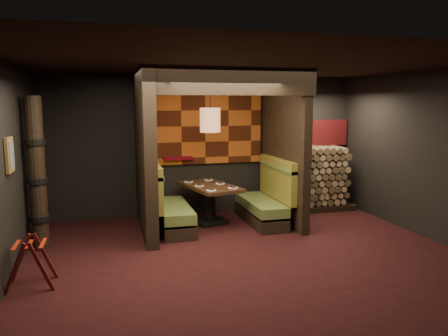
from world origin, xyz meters
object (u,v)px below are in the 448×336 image
booth_bench_left (168,208)px  booth_bench_right (266,202)px  dining_table (210,197)px  firewood_stack (314,179)px  pendant_lamp (210,120)px  luggage_rack (31,261)px  totem_column (37,175)px

booth_bench_left → booth_bench_right: size_ratio=1.00×
dining_table → firewood_stack: firewood_stack is taller
booth_bench_right → pendant_lamp: pendant_lamp is taller
pendant_lamp → firewood_stack: bearing=12.2°
pendant_lamp → firewood_stack: 2.79m
firewood_stack → pendant_lamp: bearing=-167.8°
luggage_rack → pendant_lamp: bearing=37.9°
dining_table → firewood_stack: size_ratio=0.90×
booth_bench_left → pendant_lamp: size_ratio=1.46×
totem_column → booth_bench_right: bearing=7.9°
dining_table → luggage_rack: bearing=-141.5°
pendant_lamp → luggage_rack: bearing=-142.1°
booth_bench_left → luggage_rack: 2.86m
booth_bench_right → totem_column: 4.10m
pendant_lamp → firewood_stack: size_ratio=0.63×
booth_bench_left → dining_table: size_ratio=1.03×
booth_bench_left → luggage_rack: booth_bench_left is taller
booth_bench_right → luggage_rack: size_ratio=2.38×
booth_bench_right → booth_bench_left: bearing=180.0°
booth_bench_left → dining_table: bearing=15.2°
booth_bench_right → firewood_stack: firewood_stack is taller
totem_column → firewood_stack: totem_column is taller
luggage_rack → totem_column: (-0.08, 1.49, 0.85)m
pendant_lamp → totem_column: bearing=-166.0°
luggage_rack → firewood_stack: firewood_stack is taller
dining_table → pendant_lamp: size_ratio=1.42×
totem_column → firewood_stack: (5.33, 1.25, -0.51)m
totem_column → luggage_rack: bearing=-86.9°
booth_bench_left → totem_column: 2.30m
booth_bench_left → pendant_lamp: pendant_lamp is taller
dining_table → firewood_stack: bearing=11.1°
booth_bench_right → dining_table: (-1.06, 0.23, 0.11)m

